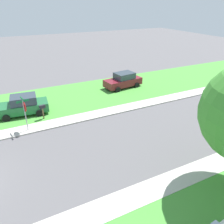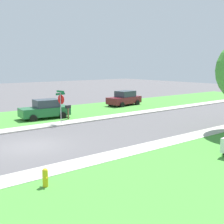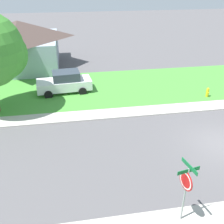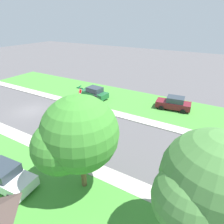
{
  "view_description": "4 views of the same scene",
  "coord_description": "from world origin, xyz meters",
  "px_view_note": "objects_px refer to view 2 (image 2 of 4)",
  "views": [
    {
      "loc": [
        11.49,
        3.85,
        8.98
      ],
      "look_at": [
        -2.06,
        10.58,
        1.4
      ],
      "focal_mm": 35.62,
      "sensor_mm": 36.0,
      "label": 1
    },
    {
      "loc": [
        16.51,
        -6.84,
        4.85
      ],
      "look_at": [
        -0.2,
        6.42,
        1.4
      ],
      "focal_mm": 47.52,
      "sensor_mm": 36.0,
      "label": 2
    },
    {
      "loc": [
        -11.31,
        8.48,
        8.68
      ],
      "look_at": [
        2.39,
        6.17,
        1.4
      ],
      "focal_mm": 42.64,
      "sensor_mm": 36.0,
      "label": 3
    },
    {
      "loc": [
        13.99,
        20.38,
        10.8
      ],
      "look_at": [
        -2.48,
        10.72,
        1.4
      ],
      "focal_mm": 30.81,
      "sensor_mm": 36.0,
      "label": 4
    }
  ],
  "objects_px": {
    "fire_hydrant": "(45,178)",
    "mailbox": "(68,109)",
    "stop_sign_far_corner": "(61,101)",
    "car_green_behind_trees": "(45,109)",
    "car_maroon_kerbside_mid": "(124,98)"
  },
  "relations": [
    {
      "from": "fire_hydrant",
      "to": "mailbox",
      "type": "relative_size",
      "value": 0.63
    },
    {
      "from": "stop_sign_far_corner",
      "to": "fire_hydrant",
      "type": "xyz_separation_m",
      "value": [
        10.75,
        -6.64,
        -1.45
      ]
    },
    {
      "from": "stop_sign_far_corner",
      "to": "mailbox",
      "type": "distance_m",
      "value": 2.16
    },
    {
      "from": "stop_sign_far_corner",
      "to": "car_green_behind_trees",
      "type": "relative_size",
      "value": 0.62
    },
    {
      "from": "car_maroon_kerbside_mid",
      "to": "mailbox",
      "type": "xyz_separation_m",
      "value": [
        3.74,
        -9.72,
        0.14
      ]
    },
    {
      "from": "fire_hydrant",
      "to": "car_green_behind_trees",
      "type": "bearing_deg",
      "value": 154.09
    },
    {
      "from": "stop_sign_far_corner",
      "to": "car_green_behind_trees",
      "type": "xyz_separation_m",
      "value": [
        -3.03,
        0.06,
        -1.01
      ]
    },
    {
      "from": "stop_sign_far_corner",
      "to": "car_maroon_kerbside_mid",
      "type": "relative_size",
      "value": 0.62
    },
    {
      "from": "car_maroon_kerbside_mid",
      "to": "stop_sign_far_corner",
      "type": "bearing_deg",
      "value": -65.45
    },
    {
      "from": "stop_sign_far_corner",
      "to": "fire_hydrant",
      "type": "distance_m",
      "value": 12.72
    },
    {
      "from": "mailbox",
      "to": "stop_sign_far_corner",
      "type": "bearing_deg",
      "value": -46.45
    },
    {
      "from": "mailbox",
      "to": "fire_hydrant",
      "type": "bearing_deg",
      "value": -33.67
    },
    {
      "from": "stop_sign_far_corner",
      "to": "car_maroon_kerbside_mid",
      "type": "distance_m",
      "value": 12.3
    },
    {
      "from": "car_maroon_kerbside_mid",
      "to": "fire_hydrant",
      "type": "distance_m",
      "value": 23.83
    },
    {
      "from": "stop_sign_far_corner",
      "to": "car_green_behind_trees",
      "type": "distance_m",
      "value": 3.19
    }
  ]
}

